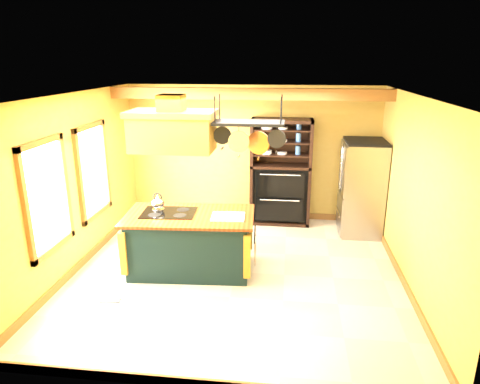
% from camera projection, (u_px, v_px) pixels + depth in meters
% --- Properties ---
extents(floor, '(5.00, 5.00, 0.00)m').
position_uv_depth(floor, '(237.00, 272.00, 6.66)').
color(floor, beige).
rests_on(floor, ground).
extents(ceiling, '(5.00, 5.00, 0.00)m').
position_uv_depth(ceiling, '(236.00, 95.00, 5.85)').
color(ceiling, white).
rests_on(ceiling, wall_back).
extents(wall_back, '(5.00, 0.02, 2.70)m').
position_uv_depth(wall_back, '(252.00, 153.00, 8.62)').
color(wall_back, gold).
rests_on(wall_back, floor).
extents(wall_front, '(5.00, 0.02, 2.70)m').
position_uv_depth(wall_front, '(202.00, 269.00, 3.88)').
color(wall_front, gold).
rests_on(wall_front, floor).
extents(wall_left, '(0.02, 5.00, 2.70)m').
position_uv_depth(wall_left, '(75.00, 184.00, 6.54)').
color(wall_left, gold).
rests_on(wall_left, floor).
extents(wall_right, '(0.02, 5.00, 2.70)m').
position_uv_depth(wall_right, '(414.00, 196.00, 5.97)').
color(wall_right, gold).
rests_on(wall_right, floor).
extents(ceiling_beam, '(5.00, 0.15, 0.20)m').
position_uv_depth(ceiling_beam, '(248.00, 94.00, 7.50)').
color(ceiling_beam, olive).
rests_on(ceiling_beam, ceiling).
extents(window_near, '(0.06, 1.06, 1.56)m').
position_uv_depth(window_near, '(48.00, 197.00, 5.76)').
color(window_near, olive).
rests_on(window_near, wall_left).
extents(window_far, '(0.06, 1.06, 1.56)m').
position_uv_depth(window_far, '(94.00, 171.00, 7.09)').
color(window_far, olive).
rests_on(window_far, wall_left).
extents(kitchen_island, '(2.02, 1.21, 1.11)m').
position_uv_depth(kitchen_island, '(190.00, 242.00, 6.61)').
color(kitchen_island, black).
rests_on(kitchen_island, floor).
extents(range_hood, '(1.25, 0.70, 0.80)m').
position_uv_depth(range_hood, '(172.00, 129.00, 6.11)').
color(range_hood, gold).
rests_on(range_hood, ceiling).
extents(pot_rack, '(1.05, 0.49, 0.84)m').
position_uv_depth(pot_rack, '(249.00, 129.00, 5.99)').
color(pot_rack, black).
rests_on(pot_rack, ceiling).
extents(refrigerator, '(0.75, 0.89, 1.73)m').
position_uv_depth(refrigerator, '(361.00, 190.00, 7.97)').
color(refrigerator, '#919299').
rests_on(refrigerator, floor).
extents(hutch, '(1.18, 0.54, 2.09)m').
position_uv_depth(hutch, '(280.00, 183.00, 8.50)').
color(hutch, black).
rests_on(hutch, floor).
extents(floor_register, '(0.29, 0.16, 0.01)m').
position_uv_depth(floor_register, '(110.00, 301.00, 5.86)').
color(floor_register, black).
rests_on(floor_register, floor).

